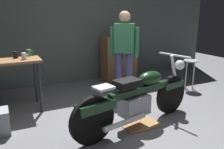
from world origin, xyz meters
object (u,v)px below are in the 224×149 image
Objects in this scene: mug_green_speckled at (29,53)px; mug_white_ceramic at (24,56)px; mug_black_matte at (16,55)px; person_standing at (124,50)px; shop_stool at (190,67)px; wooden_dresser at (119,59)px; motorcycle at (138,97)px.

mug_white_ceramic is at bearing -110.66° from mug_green_speckled.
mug_white_ceramic is 0.22m from mug_black_matte.
person_standing is 1.60m from shop_stool.
wooden_dresser is 2.47m from mug_white_ceramic.
motorcycle is at bearing -111.00° from wooden_dresser.
mug_black_matte reaches higher than motorcycle.
mug_white_ceramic is at bearing 175.08° from shop_stool.
shop_stool is at bearing -10.41° from mug_green_speckled.
person_standing is 14.77× the size of mug_black_matte.
person_standing is at bearing -6.50° from mug_black_matte.
mug_black_matte is 0.94× the size of mug_green_speckled.
wooden_dresser is 9.73× the size of mug_black_matte.
mug_green_speckled reaches higher than mug_black_matte.
wooden_dresser is at bearing -76.70° from person_standing.
person_standing reaches higher than mug_green_speckled.
shop_stool is 5.75× the size of mug_white_ceramic.
shop_stool is (1.52, -0.26, -0.43)m from person_standing.
person_standing reaches higher than motorcycle.
person_standing is 1.52× the size of wooden_dresser.
person_standing reaches higher than shop_stool.
shop_stool is 5.30× the size of mug_green_speckled.
motorcycle is 17.88× the size of mug_green_speckled.
person_standing is 2.61× the size of shop_stool.
motorcycle is at bearing 105.66° from person_standing.
mug_green_speckled reaches higher than motorcycle.
motorcycle is 2.21m from shop_stool.
mug_green_speckled is (-3.24, 0.60, 0.46)m from shop_stool.
motorcycle is 1.42m from person_standing.
motorcycle is 1.29× the size of person_standing.
mug_green_speckled is (0.23, 0.12, 0.00)m from mug_black_matte.
motorcycle is 2.40m from wooden_dresser.
person_standing is 13.83× the size of mug_green_speckled.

